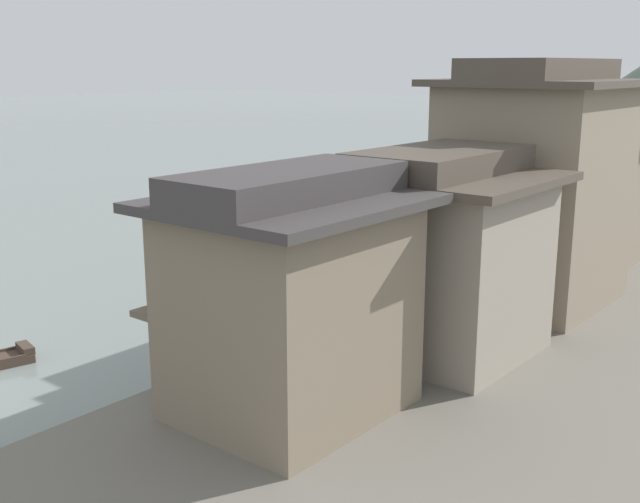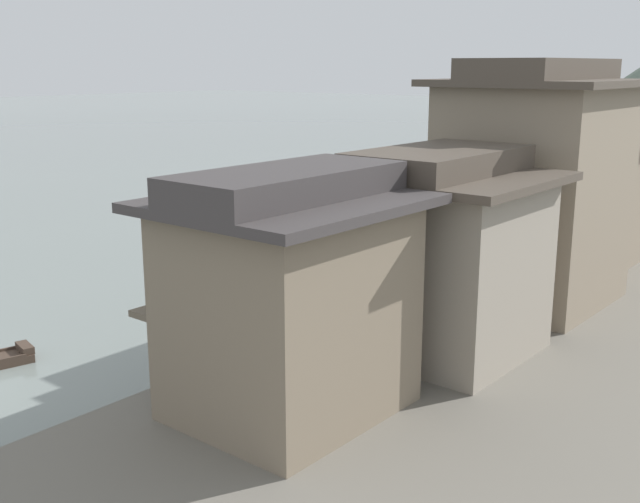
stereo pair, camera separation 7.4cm
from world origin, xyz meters
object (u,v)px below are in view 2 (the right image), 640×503
boat_moored_nearest (241,334)px  house_waterfront_second (436,253)px  house_waterfront_nearest (289,296)px  mooring_post_dock_near (188,364)px  boat_moored_third (621,193)px  boat_midriver_drifting (434,271)px  boat_moored_second (538,231)px  mooring_post_dock_mid (376,294)px  house_waterfront_tall (533,185)px  house_waterfront_narrow (583,195)px  boat_moored_far (604,171)px

boat_moored_nearest → house_waterfront_second: size_ratio=0.78×
boat_moored_nearest → house_waterfront_nearest: (5.99, -4.15, 3.51)m
house_waterfront_second → mooring_post_dock_near: 8.01m
boat_moored_third → mooring_post_dock_near: mooring_post_dock_near is taller
boat_moored_nearest → boat_midriver_drifting: (0.85, 11.31, 0.02)m
boat_midriver_drifting → mooring_post_dock_near: size_ratio=4.82×
boat_moored_second → mooring_post_dock_mid: bearing=-83.9°
boat_moored_second → house_waterfront_tall: bearing=-67.6°
house_waterfront_narrow → boat_moored_far: bearing=108.0°
house_waterfront_narrow → house_waterfront_nearest: bearing=-89.6°
boat_moored_second → house_waterfront_narrow: 9.85m
boat_moored_third → boat_moored_far: boat_moored_third is taller
boat_moored_far → house_waterfront_second: size_ratio=0.74×
boat_moored_far → mooring_post_dock_near: 55.22m
boat_moored_far → house_waterfront_second: 49.69m
mooring_post_dock_near → house_waterfront_second: bearing=59.1°
boat_midriver_drifting → boat_moored_nearest: bearing=-94.3°
boat_moored_second → house_waterfront_tall: house_waterfront_tall is taller
house_waterfront_second → house_waterfront_narrow: same height
boat_moored_second → mooring_post_dock_near: (1.95, -27.31, 0.99)m
boat_moored_second → house_waterfront_second: bearing=-74.3°
boat_moored_second → house_waterfront_narrow: (5.25, -7.55, 3.54)m
boat_moored_third → house_waterfront_nearest: size_ratio=0.82×
boat_moored_nearest → boat_midriver_drifting: size_ratio=1.16×
house_waterfront_nearest → house_waterfront_tall: size_ratio=0.70×
boat_moored_second → house_waterfront_second: house_waterfront_second is taller
house_waterfront_second → boat_moored_far: bearing=103.9°
mooring_post_dock_near → house_waterfront_narrow: bearing=80.5°
boat_midriver_drifting → mooring_post_dock_mid: bearing=-76.0°
boat_moored_second → house_waterfront_nearest: size_ratio=0.87×
house_waterfront_nearest → boat_moored_second: bearing=101.3°
mooring_post_dock_near → house_waterfront_tall: bearing=73.5°
boat_moored_second → boat_midriver_drifting: (0.23, -11.46, 0.05)m
house_waterfront_narrow → house_waterfront_second: bearing=-87.4°
boat_moored_second → house_waterfront_narrow: house_waterfront_narrow is taller
house_waterfront_second → mooring_post_dock_mid: bearing=147.9°
boat_midriver_drifting → mooring_post_dock_near: (1.72, -15.85, 0.94)m
boat_moored_third → boat_midriver_drifting: size_ratio=1.13×
boat_moored_second → mooring_post_dock_near: bearing=-85.9°
boat_moored_second → boat_moored_far: 27.98m
mooring_post_dock_near → boat_moored_nearest: bearing=119.5°
boat_moored_nearest → boat_moored_second: 22.78m
house_waterfront_tall → house_waterfront_narrow: size_ratio=1.36×
boat_moored_far → house_waterfront_nearest: size_ratio=0.80×
boat_moored_far → house_waterfront_tall: 43.41m
boat_moored_third → boat_moored_far: size_ratio=1.02×
mooring_post_dock_mid → mooring_post_dock_near: bearing=-90.0°
boat_moored_third → house_waterfront_tall: house_waterfront_tall is taller
boat_midriver_drifting → house_waterfront_nearest: house_waterfront_nearest is taller
house_waterfront_nearest → mooring_post_dock_near: (-3.42, -0.38, -2.55)m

